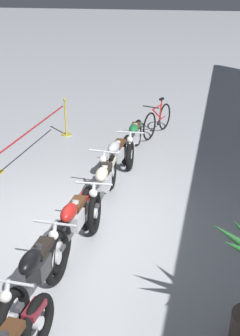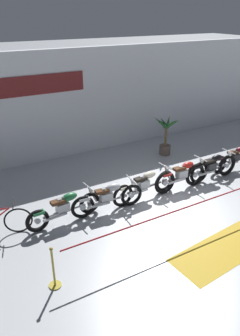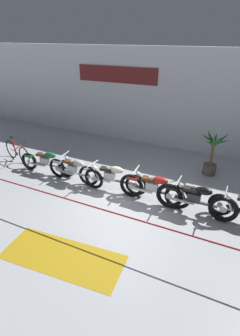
{
  "view_description": "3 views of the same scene",
  "coord_description": "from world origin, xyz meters",
  "px_view_note": "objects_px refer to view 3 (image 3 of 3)",
  "views": [
    {
      "loc": [
        6.05,
        2.53,
        3.96
      ],
      "look_at": [
        -0.78,
        0.9,
        0.83
      ],
      "focal_mm": 45.0,
      "sensor_mm": 36.0,
      "label": 1
    },
    {
      "loc": [
        -5.88,
        -6.87,
        5.47
      ],
      "look_at": [
        -1.26,
        1.22,
        0.94
      ],
      "focal_mm": 35.0,
      "sensor_mm": 36.0,
      "label": 2
    },
    {
      "loc": [
        2.75,
        -5.95,
        4.63
      ],
      "look_at": [
        -0.32,
        0.42,
        0.99
      ],
      "focal_mm": 28.0,
      "sensor_mm": 36.0,
      "label": 3
    }
  ],
  "objects_px": {
    "motorcycle_green_0": "(47,162)",
    "motorcycle_red_3": "(154,189)",
    "potted_palm_left_of_row": "(212,152)",
    "motorcycle_silver_1": "(75,170)",
    "motorcycle_black_4": "(196,200)",
    "stanchion_far_left": "(52,199)",
    "bicycle": "(17,152)",
    "floor_banner": "(63,257)",
    "motorcycle_cream_2": "(112,177)"
  },
  "relations": [
    {
      "from": "motorcycle_cream_2",
      "to": "motorcycle_silver_1",
      "type": "bearing_deg",
      "value": -175.79
    },
    {
      "from": "motorcycle_green_0",
      "to": "floor_banner",
      "type": "relative_size",
      "value": 0.8
    },
    {
      "from": "floor_banner",
      "to": "motorcycle_black_4",
      "type": "bearing_deg",
      "value": 45.89
    },
    {
      "from": "motorcycle_black_4",
      "to": "floor_banner",
      "type": "relative_size",
      "value": 0.8
    },
    {
      "from": "motorcycle_cream_2",
      "to": "floor_banner",
      "type": "height_order",
      "value": "motorcycle_cream_2"
    },
    {
      "from": "motorcycle_green_0",
      "to": "potted_palm_left_of_row",
      "type": "bearing_deg",
      "value": 24.99
    },
    {
      "from": "floor_banner",
      "to": "stanchion_far_left",
      "type": "bearing_deg",
      "value": 129.99
    },
    {
      "from": "bicycle",
      "to": "floor_banner",
      "type": "bearing_deg",
      "value": -35.92
    },
    {
      "from": "motorcycle_green_0",
      "to": "motorcycle_red_3",
      "type": "bearing_deg",
      "value": -1.5
    },
    {
      "from": "motorcycle_black_4",
      "to": "floor_banner",
      "type": "distance_m",
      "value": 3.86
    },
    {
      "from": "motorcycle_red_3",
      "to": "floor_banner",
      "type": "xyz_separation_m",
      "value": [
        -1.16,
        -3.03,
        -0.48
      ]
    },
    {
      "from": "motorcycle_silver_1",
      "to": "floor_banner",
      "type": "bearing_deg",
      "value": -60.85
    },
    {
      "from": "motorcycle_silver_1",
      "to": "floor_banner",
      "type": "relative_size",
      "value": 0.8
    },
    {
      "from": "motorcycle_black_4",
      "to": "potted_palm_left_of_row",
      "type": "xyz_separation_m",
      "value": [
        -0.0,
        2.67,
        0.39
      ]
    },
    {
      "from": "potted_palm_left_of_row",
      "to": "stanchion_far_left",
      "type": "relative_size",
      "value": 0.18
    },
    {
      "from": "motorcycle_green_0",
      "to": "floor_banner",
      "type": "bearing_deg",
      "value": -46.45
    },
    {
      "from": "motorcycle_silver_1",
      "to": "bicycle",
      "type": "bearing_deg",
      "value": 172.06
    },
    {
      "from": "bicycle",
      "to": "potted_palm_left_of_row",
      "type": "height_order",
      "value": "potted_palm_left_of_row"
    },
    {
      "from": "bicycle",
      "to": "stanchion_far_left",
      "type": "relative_size",
      "value": 0.19
    },
    {
      "from": "potted_palm_left_of_row",
      "to": "stanchion_far_left",
      "type": "distance_m",
      "value": 5.78
    },
    {
      "from": "motorcycle_silver_1",
      "to": "stanchion_far_left",
      "type": "distance_m",
      "value": 2.17
    },
    {
      "from": "floor_banner",
      "to": "potted_palm_left_of_row",
      "type": "bearing_deg",
      "value": 61.8
    },
    {
      "from": "motorcycle_cream_2",
      "to": "motorcycle_black_4",
      "type": "bearing_deg",
      "value": -2.83
    },
    {
      "from": "motorcycle_red_3",
      "to": "bicycle",
      "type": "relative_size",
      "value": 1.31
    },
    {
      "from": "motorcycle_green_0",
      "to": "bicycle",
      "type": "bearing_deg",
      "value": 170.39
    },
    {
      "from": "bicycle",
      "to": "motorcycle_red_3",
      "type": "bearing_deg",
      "value": -3.94
    },
    {
      "from": "motorcycle_green_0",
      "to": "motorcycle_cream_2",
      "type": "bearing_deg",
      "value": -0.61
    },
    {
      "from": "motorcycle_red_3",
      "to": "bicycle",
      "type": "distance_m",
      "value": 5.92
    },
    {
      "from": "motorcycle_red_3",
      "to": "floor_banner",
      "type": "height_order",
      "value": "motorcycle_red_3"
    },
    {
      "from": "bicycle",
      "to": "floor_banner",
      "type": "distance_m",
      "value": 5.88
    },
    {
      "from": "motorcycle_black_4",
      "to": "motorcycle_cream_2",
      "type": "bearing_deg",
      "value": 177.17
    },
    {
      "from": "motorcycle_red_3",
      "to": "motorcycle_black_4",
      "type": "bearing_deg",
      "value": -2.49
    },
    {
      "from": "motorcycle_black_4",
      "to": "bicycle",
      "type": "xyz_separation_m",
      "value": [
        -7.16,
        0.46,
        -0.08
      ]
    },
    {
      "from": "bicycle",
      "to": "floor_banner",
      "type": "relative_size",
      "value": 0.6
    },
    {
      "from": "potted_palm_left_of_row",
      "to": "motorcycle_silver_1",
      "type": "bearing_deg",
      "value": -147.11
    },
    {
      "from": "motorcycle_green_0",
      "to": "motorcycle_black_4",
      "type": "height_order",
      "value": "motorcycle_black_4"
    },
    {
      "from": "bicycle",
      "to": "motorcycle_cream_2",
      "type": "bearing_deg",
      "value": -4.21
    },
    {
      "from": "motorcycle_green_0",
      "to": "floor_banner",
      "type": "height_order",
      "value": "motorcycle_green_0"
    },
    {
      "from": "motorcycle_green_0",
      "to": "motorcycle_black_4",
      "type": "bearing_deg",
      "value": -1.73
    },
    {
      "from": "bicycle",
      "to": "stanchion_far_left",
      "type": "bearing_deg",
      "value": -33.18
    },
    {
      "from": "motorcycle_green_0",
      "to": "motorcycle_red_3",
      "type": "distance_m",
      "value": 4.14
    },
    {
      "from": "motorcycle_black_4",
      "to": "stanchion_far_left",
      "type": "distance_m",
      "value": 3.94
    },
    {
      "from": "motorcycle_green_0",
      "to": "motorcycle_black_4",
      "type": "relative_size",
      "value": 1.0
    },
    {
      "from": "motorcycle_green_0",
      "to": "floor_banner",
      "type": "xyz_separation_m",
      "value": [
        2.98,
        -3.14,
        -0.45
      ]
    },
    {
      "from": "potted_palm_left_of_row",
      "to": "stanchion_far_left",
      "type": "bearing_deg",
      "value": -125.91
    },
    {
      "from": "motorcycle_black_4",
      "to": "bicycle",
      "type": "bearing_deg",
      "value": 176.31
    },
    {
      "from": "motorcycle_black_4",
      "to": "potted_palm_left_of_row",
      "type": "height_order",
      "value": "potted_palm_left_of_row"
    },
    {
      "from": "motorcycle_green_0",
      "to": "bicycle",
      "type": "xyz_separation_m",
      "value": [
        -1.76,
        0.3,
        -0.05
      ]
    },
    {
      "from": "motorcycle_red_3",
      "to": "stanchion_far_left",
      "type": "xyz_separation_m",
      "value": [
        -2.14,
        -2.06,
        0.23
      ]
    },
    {
      "from": "potted_palm_left_of_row",
      "to": "stanchion_far_left",
      "type": "height_order",
      "value": "potted_palm_left_of_row"
    }
  ]
}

